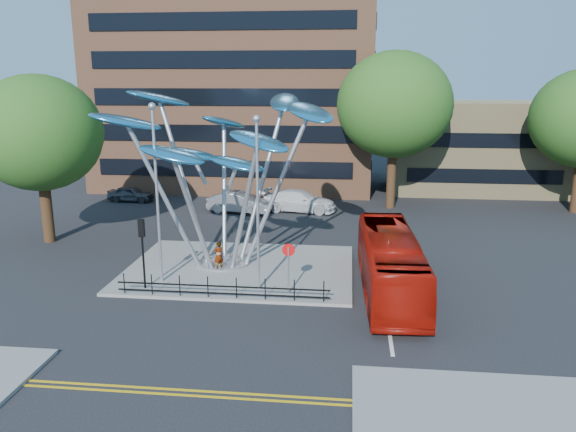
# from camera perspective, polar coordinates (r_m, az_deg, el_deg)

# --- Properties ---
(ground) EXTENTS (120.00, 120.00, 0.00)m
(ground) POSITION_cam_1_polar(r_m,az_deg,el_deg) (24.80, -5.27, -10.13)
(ground) COLOR black
(ground) RESTS_ON ground
(traffic_island) EXTENTS (12.00, 9.00, 0.15)m
(traffic_island) POSITION_cam_1_polar(r_m,az_deg,el_deg) (30.43, -4.88, -5.34)
(traffic_island) COLOR slate
(traffic_island) RESTS_ON ground
(pavement_right) EXTENTS (12.00, 6.00, 0.15)m
(pavement_right) POSITION_cam_1_polar(r_m,az_deg,el_deg) (19.22, 25.83, -18.97)
(pavement_right) COLOR slate
(pavement_right) RESTS_ON ground
(double_yellow_near) EXTENTS (40.00, 0.12, 0.01)m
(double_yellow_near) POSITION_cam_1_polar(r_m,az_deg,el_deg) (19.62, -8.91, -17.16)
(double_yellow_near) COLOR gold
(double_yellow_near) RESTS_ON ground
(double_yellow_far) EXTENTS (40.00, 0.12, 0.01)m
(double_yellow_far) POSITION_cam_1_polar(r_m,az_deg,el_deg) (19.37, -9.15, -17.61)
(double_yellow_far) COLOR gold
(double_yellow_far) RESTS_ON ground
(brick_tower) EXTENTS (25.00, 15.00, 30.00)m
(brick_tower) POSITION_cam_1_polar(r_m,az_deg,el_deg) (55.43, -5.13, 18.94)
(brick_tower) COLOR #925C3F
(brick_tower) RESTS_ON ground
(low_building_near) EXTENTS (15.00, 8.00, 8.00)m
(low_building_near) POSITION_cam_1_polar(r_m,az_deg,el_deg) (53.72, 18.53, 6.69)
(low_building_near) COLOR tan
(low_building_near) RESTS_ON ground
(tree_right) EXTENTS (8.80, 8.80, 12.11)m
(tree_right) POSITION_cam_1_polar(r_m,az_deg,el_deg) (44.34, 10.76, 11.03)
(tree_right) COLOR black
(tree_right) RESTS_ON ground
(tree_left) EXTENTS (7.60, 7.60, 10.32)m
(tree_left) POSITION_cam_1_polar(r_m,az_deg,el_deg) (37.35, -24.00, 7.68)
(tree_left) COLOR black
(tree_left) RESTS_ON ground
(leaf_sculpture) EXTENTS (12.72, 9.54, 9.51)m
(leaf_sculpture) POSITION_cam_1_polar(r_m,az_deg,el_deg) (29.80, -6.93, 7.63)
(leaf_sculpture) COLOR #9EA0A5
(leaf_sculpture) RESTS_ON traffic_island
(street_lamp_left) EXTENTS (0.36, 0.36, 8.80)m
(street_lamp_left) POSITION_cam_1_polar(r_m,az_deg,el_deg) (27.67, -13.25, 3.71)
(street_lamp_left) COLOR #9EA0A5
(street_lamp_left) RESTS_ON traffic_island
(street_lamp_right) EXTENTS (0.36, 0.36, 8.30)m
(street_lamp_right) POSITION_cam_1_polar(r_m,az_deg,el_deg) (26.00, -3.13, 2.84)
(street_lamp_right) COLOR #9EA0A5
(street_lamp_right) RESTS_ON traffic_island
(traffic_light_island) EXTENTS (0.28, 0.18, 3.42)m
(traffic_light_island) POSITION_cam_1_polar(r_m,az_deg,el_deg) (27.54, -14.60, -2.28)
(traffic_light_island) COLOR black
(traffic_light_island) RESTS_ON traffic_island
(no_entry_sign_island) EXTENTS (0.60, 0.10, 2.45)m
(no_entry_sign_island) POSITION_cam_1_polar(r_m,az_deg,el_deg) (26.17, 0.05, -4.49)
(no_entry_sign_island) COLOR #9EA0A5
(no_entry_sign_island) RESTS_ON traffic_island
(pedestrian_railing_front) EXTENTS (10.00, 0.06, 1.00)m
(pedestrian_railing_front) POSITION_cam_1_polar(r_m,az_deg,el_deg) (26.32, -6.71, -7.41)
(pedestrian_railing_front) COLOR black
(pedestrian_railing_front) RESTS_ON traffic_island
(red_bus) EXTENTS (2.88, 10.69, 2.95)m
(red_bus) POSITION_cam_1_polar(r_m,az_deg,el_deg) (27.21, 10.32, -4.75)
(red_bus) COLOR #9A1007
(red_bus) RESTS_ON ground
(pedestrian) EXTENTS (0.67, 0.67, 1.57)m
(pedestrian) POSITION_cam_1_polar(r_m,az_deg,el_deg) (29.83, -7.07, -4.05)
(pedestrian) COLOR gray
(pedestrian) RESTS_ON traffic_island
(parked_car_left) EXTENTS (3.85, 1.70, 1.29)m
(parked_car_left) POSITION_cam_1_polar(r_m,az_deg,el_deg) (48.60, -15.69, 2.19)
(parked_car_left) COLOR #3E4146
(parked_car_left) RESTS_ON ground
(parked_car_mid) EXTENTS (5.07, 2.44, 1.60)m
(parked_car_mid) POSITION_cam_1_polar(r_m,az_deg,el_deg) (42.97, -4.95, 1.38)
(parked_car_mid) COLOR #929498
(parked_car_mid) RESTS_ON ground
(parked_car_right) EXTENTS (5.93, 3.07, 1.64)m
(parked_car_right) POSITION_cam_1_polar(r_m,az_deg,el_deg) (43.26, 1.15, 1.55)
(parked_car_right) COLOR silver
(parked_car_right) RESTS_ON ground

